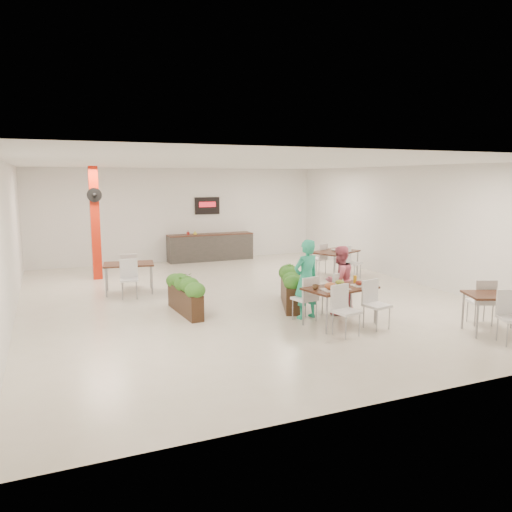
{
  "coord_description": "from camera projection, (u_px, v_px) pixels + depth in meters",
  "views": [
    {
      "loc": [
        -4.32,
        -10.93,
        2.86
      ],
      "look_at": [
        0.1,
        -0.56,
        1.1
      ],
      "focal_mm": 35.0,
      "sensor_mm": 36.0,
      "label": 1
    }
  ],
  "objects": [
    {
      "name": "main_table",
      "position": [
        340.0,
        293.0,
        9.77
      ],
      "size": [
        1.52,
        1.82,
        0.92
      ],
      "rotation": [
        0.0,
        0.0,
        0.19
      ],
      "color": "#321910",
      "rests_on": "ground"
    },
    {
      "name": "red_column",
      "position": [
        95.0,
        222.0,
        14.08
      ],
      "size": [
        0.4,
        0.41,
        3.2
      ],
      "color": "red",
      "rests_on": "ground"
    },
    {
      "name": "planter_right",
      "position": [
        290.0,
        285.0,
        11.23
      ],
      "size": [
        0.95,
        1.75,
        0.96
      ],
      "rotation": [
        0.0,
        0.0,
        1.19
      ],
      "color": "black",
      "rests_on": "ground"
    },
    {
      "name": "planter_left",
      "position": [
        185.0,
        291.0,
        10.6
      ],
      "size": [
        0.48,
        1.71,
        0.89
      ],
      "rotation": [
        0.0,
        0.0,
        1.63
      ],
      "color": "black",
      "rests_on": "ground"
    },
    {
      "name": "room_shell",
      "position": [
        243.0,
        215.0,
        11.74
      ],
      "size": [
        10.1,
        12.1,
        3.22
      ],
      "color": "white",
      "rests_on": "ground"
    },
    {
      "name": "diner_woman",
      "position": [
        340.0,
        280.0,
        10.51
      ],
      "size": [
        0.8,
        0.68,
        1.46
      ],
      "primitive_type": "imported",
      "rotation": [
        0.0,
        0.0,
        3.33
      ],
      "color": "#E2647F",
      "rests_on": "ground"
    },
    {
      "name": "side_table_a",
      "position": [
        129.0,
        268.0,
        12.52
      ],
      "size": [
        1.32,
        1.66,
        0.92
      ],
      "rotation": [
        0.0,
        0.0,
        -0.15
      ],
      "color": "#321910",
      "rests_on": "ground"
    },
    {
      "name": "service_counter",
      "position": [
        210.0,
        246.0,
        17.5
      ],
      "size": [
        3.0,
        0.64,
        2.2
      ],
      "color": "#302D2A",
      "rests_on": "ground"
    },
    {
      "name": "side_table_b",
      "position": [
        335.0,
        255.0,
        14.63
      ],
      "size": [
        1.63,
        1.65,
        0.92
      ],
      "rotation": [
        0.0,
        0.0,
        0.43
      ],
      "color": "#321910",
      "rests_on": "ground"
    },
    {
      "name": "side_table_c",
      "position": [
        496.0,
        301.0,
        9.21
      ],
      "size": [
        1.26,
        1.66,
        0.92
      ],
      "rotation": [
        0.0,
        0.0,
        -0.38
      ],
      "color": "#321910",
      "rests_on": "ground"
    },
    {
      "name": "ground",
      "position": [
        243.0,
        298.0,
        12.05
      ],
      "size": [
        12.0,
        12.0,
        0.0
      ],
      "primitive_type": "plane",
      "color": "beige",
      "rests_on": "ground"
    },
    {
      "name": "diner_man",
      "position": [
        306.0,
        279.0,
        10.19
      ],
      "size": [
        0.66,
        0.5,
        1.64
      ],
      "primitive_type": "imported",
      "rotation": [
        0.0,
        0.0,
        3.33
      ],
      "color": "#2AB68B",
      "rests_on": "ground"
    }
  ]
}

